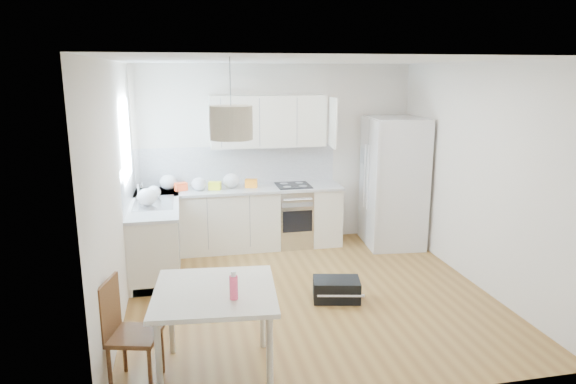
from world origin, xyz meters
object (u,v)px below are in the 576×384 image
(gym_bag, at_px, (336,289))
(dining_chair, at_px, (135,333))
(refrigerator, at_px, (394,182))
(dining_table, at_px, (215,300))

(gym_bag, bearing_deg, dining_chair, -137.82)
(refrigerator, xyz_separation_m, dining_table, (-2.90, -3.03, -0.26))
(refrigerator, bearing_deg, gym_bag, -123.53)
(refrigerator, distance_m, gym_bag, 2.43)
(refrigerator, xyz_separation_m, dining_chair, (-3.57, -3.02, -0.50))
(refrigerator, relative_size, gym_bag, 3.63)
(refrigerator, relative_size, dining_chair, 2.08)
(dining_table, relative_size, gym_bag, 2.06)
(dining_table, bearing_deg, dining_chair, -176.44)
(dining_table, bearing_deg, refrigerator, 51.50)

